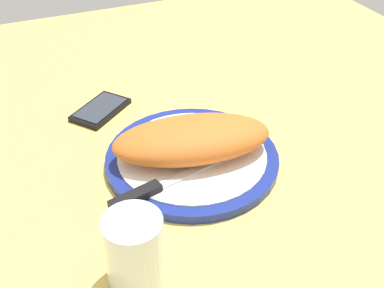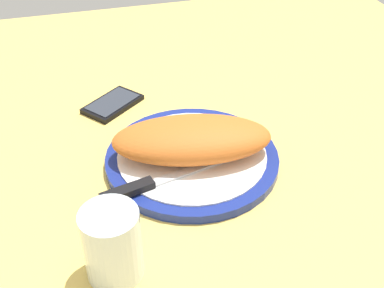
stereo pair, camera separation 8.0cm
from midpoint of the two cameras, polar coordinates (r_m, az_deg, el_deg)
ground_plane at (r=83.50cm, az=-2.75°, el=-3.08°), size 150.00×150.00×3.00cm
plate at (r=81.98cm, az=-2.80°, el=-1.78°), size 29.42×29.42×1.90cm
calzone at (r=79.76cm, az=-2.85°, el=0.58°), size 28.34×17.16×6.02cm
fork at (r=85.36cm, az=-7.06°, el=0.71°), size 17.56×2.30×0.40cm
knife at (r=74.70cm, az=-7.29°, el=-5.15°), size 23.27×7.24×1.20cm
smartphone at (r=97.59cm, az=-13.10°, el=3.91°), size 13.29×12.57×1.16cm
water_glass at (r=62.90cm, az=-10.47°, el=-12.93°), size 7.51×7.51×10.49cm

